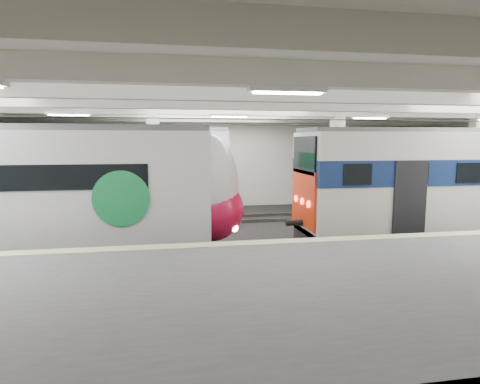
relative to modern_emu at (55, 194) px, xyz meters
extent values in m
cube|color=black|center=(6.12, 0.00, -2.24)|extent=(36.00, 24.00, 0.10)
cube|color=silver|center=(6.12, 0.00, 3.36)|extent=(36.00, 24.00, 0.20)
cube|color=beige|center=(6.12, 10.00, 0.56)|extent=(30.00, 0.10, 5.50)
cube|color=beige|center=(6.12, -10.00, 0.56)|extent=(30.00, 0.10, 5.50)
cube|color=#505053|center=(6.12, -6.50, -1.64)|extent=(30.00, 7.00, 1.10)
cube|color=beige|center=(6.12, -3.25, -1.08)|extent=(30.00, 0.50, 0.02)
cube|color=beige|center=(3.12, 3.00, 0.56)|extent=(0.50, 0.50, 5.50)
cube|color=beige|center=(11.12, 3.00, 0.56)|extent=(0.50, 0.50, 5.50)
cube|color=beige|center=(18.12, 3.00, 0.56)|extent=(0.50, 0.50, 5.50)
cube|color=beige|center=(6.12, 0.00, 3.06)|extent=(30.00, 18.00, 0.50)
cube|color=#59544C|center=(6.12, 0.00, -2.11)|extent=(30.00, 1.52, 0.16)
cube|color=#59544C|center=(6.12, 5.50, -2.11)|extent=(30.00, 1.52, 0.16)
cylinder|color=black|center=(6.12, 0.00, 2.51)|extent=(30.00, 0.03, 0.03)
cylinder|color=black|center=(6.12, 5.50, 2.51)|extent=(30.00, 0.03, 0.03)
cube|color=white|center=(6.12, -2.00, 2.73)|extent=(26.00, 8.40, 0.12)
cube|color=silver|center=(-1.22, 0.00, 0.19)|extent=(12.49, 2.79, 3.75)
ellipsoid|color=silver|center=(5.02, 0.00, 0.19)|extent=(2.21, 2.73, 3.67)
ellipsoid|color=#B80F35|center=(5.14, 0.00, -0.64)|extent=(2.35, 2.79, 2.25)
cylinder|color=#198C47|center=(2.28, -1.42, 0.00)|extent=(1.73, 0.06, 1.73)
cube|color=#4C4C51|center=(-1.22, 0.00, 2.16)|extent=(12.49, 2.29, 0.20)
cube|color=black|center=(-1.22, 0.00, -1.84)|extent=(12.49, 1.95, 0.70)
cube|color=silver|center=(15.20, 0.00, 0.19)|extent=(13.17, 2.89, 3.75)
cube|color=navy|center=(15.20, 0.00, 0.64)|extent=(13.21, 2.95, 0.91)
cube|color=red|center=(8.58, 0.00, -0.34)|extent=(0.08, 2.45, 2.06)
cube|color=black|center=(8.58, 0.00, 1.24)|extent=(0.08, 2.31, 1.35)
cube|color=#4C4C51|center=(15.20, 0.00, 2.14)|extent=(13.17, 2.25, 0.16)
cube|color=black|center=(15.20, 0.00, -1.84)|extent=(13.17, 2.02, 0.70)
cube|color=silver|center=(-0.71, 5.50, 0.25)|extent=(14.37, 3.23, 3.88)
cube|color=#198C47|center=(-0.71, 5.50, 0.76)|extent=(14.41, 3.29, 0.82)
cube|color=#4C4C51|center=(-0.71, 5.50, 2.30)|extent=(14.36, 2.72, 0.16)
cube|color=black|center=(-0.71, 5.50, -1.89)|extent=(14.36, 2.92, 0.60)
camera|label=1|loc=(3.75, -13.94, 1.73)|focal=30.00mm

